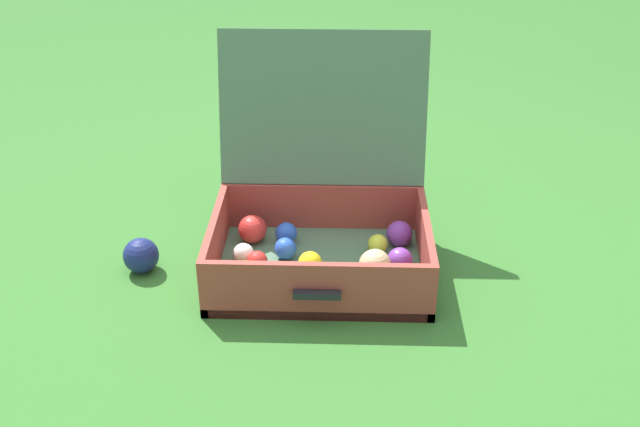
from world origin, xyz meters
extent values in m
plane|color=#336B28|center=(0.00, 0.00, 0.00)|extent=(16.00, 16.00, 0.00)
cube|color=#4C7051|center=(0.06, 0.01, 0.01)|extent=(0.55, 0.41, 0.03)
cube|color=#9E3D33|center=(-0.20, 0.01, 0.08)|extent=(0.02, 0.41, 0.15)
cube|color=#9E3D33|center=(0.33, 0.01, 0.08)|extent=(0.02, 0.41, 0.15)
cube|color=#9E3D33|center=(0.06, -0.18, 0.08)|extent=(0.51, 0.02, 0.15)
cube|color=#9E3D33|center=(0.06, 0.21, 0.08)|extent=(0.51, 0.02, 0.15)
cube|color=#4C7051|center=(0.06, 0.27, 0.35)|extent=(0.55, 0.12, 0.40)
cube|color=black|center=(0.06, -0.20, 0.08)|extent=(0.11, 0.02, 0.02)
sphere|color=red|center=(-0.10, -0.01, 0.05)|extent=(0.05, 0.05, 0.05)
sphere|color=yellow|center=(0.04, -0.03, 0.06)|extent=(0.06, 0.06, 0.06)
sphere|color=#D1B784|center=(0.20, -0.05, 0.07)|extent=(0.08, 0.08, 0.08)
sphere|color=white|center=(-0.14, 0.02, 0.05)|extent=(0.05, 0.05, 0.05)
sphere|color=purple|center=(0.26, -0.01, 0.06)|extent=(0.06, 0.06, 0.06)
sphere|color=blue|center=(-0.03, 0.12, 0.05)|extent=(0.06, 0.06, 0.06)
sphere|color=#CCDB38|center=(0.07, -0.12, 0.06)|extent=(0.08, 0.08, 0.08)
sphere|color=#CCDB38|center=(0.21, 0.08, 0.05)|extent=(0.05, 0.05, 0.05)
sphere|color=red|center=(-0.12, 0.12, 0.06)|extent=(0.08, 0.08, 0.08)
sphere|color=blue|center=(-0.03, 0.04, 0.05)|extent=(0.06, 0.06, 0.06)
sphere|color=orange|center=(-0.12, -0.07, 0.05)|extent=(0.06, 0.06, 0.06)
sphere|color=white|center=(0.00, -0.09, 0.05)|extent=(0.05, 0.05, 0.05)
sphere|color=purple|center=(0.27, 0.12, 0.06)|extent=(0.07, 0.07, 0.07)
sphere|color=navy|center=(-0.40, 0.01, 0.05)|extent=(0.09, 0.09, 0.09)
camera|label=1|loc=(0.11, -1.63, 1.09)|focal=42.73mm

